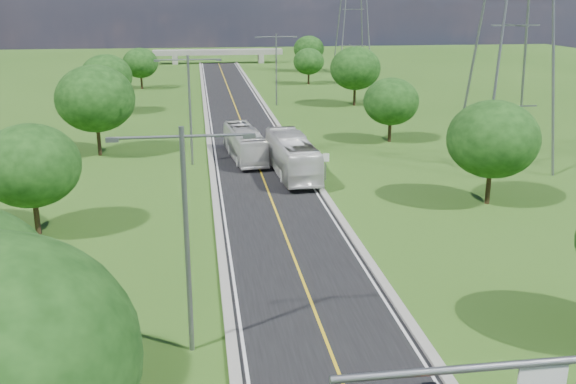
{
  "coord_description": "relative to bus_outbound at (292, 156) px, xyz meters",
  "views": [
    {
      "loc": [
        -5.33,
        -13.4,
        14.92
      ],
      "look_at": [
        0.18,
        25.33,
        3.0
      ],
      "focal_mm": 40.0,
      "sensor_mm": 36.0,
      "label": 1
    }
  ],
  "objects": [
    {
      "name": "streetlight_far_right",
      "position": [
        3.37,
        37.94,
        4.19
      ],
      "size": [
        5.9,
        0.25,
        10.0
      ],
      "color": "slate",
      "rests_on": "ground"
    },
    {
      "name": "tree_le",
      "position": [
        -17.13,
        57.94,
        2.58
      ],
      "size": [
        5.88,
        5.88,
        6.84
      ],
      "color": "black",
      "rests_on": "ground"
    },
    {
      "name": "tree_rf",
      "position": [
        15.37,
        79.94,
        2.89
      ],
      "size": [
        6.3,
        6.3,
        7.33
      ],
      "color": "black",
      "rests_on": "ground"
    },
    {
      "name": "tree_lb",
      "position": [
        -18.63,
        -12.06,
        2.89
      ],
      "size": [
        6.3,
        6.3,
        7.33
      ],
      "color": "black",
      "rests_on": "ground"
    },
    {
      "name": "streetlight_near_left",
      "position": [
        -8.63,
        -28.06,
        4.19
      ],
      "size": [
        5.9,
        0.25,
        10.0
      ],
      "color": "slate",
      "rests_on": "ground"
    },
    {
      "name": "speed_limit_sign",
      "position": [
        2.57,
        -2.08,
        -0.16
      ],
      "size": [
        0.55,
        0.09,
        2.4
      ],
      "color": "slate",
      "rests_on": "ground"
    },
    {
      "name": "tree_re",
      "position": [
        11.87,
        59.94,
        2.27
      ],
      "size": [
        5.46,
        5.46,
        6.35
      ],
      "color": "black",
      "rests_on": "ground"
    },
    {
      "name": "tree_rb",
      "position": [
        13.37,
        -10.06,
        3.2
      ],
      "size": [
        6.72,
        6.72,
        7.82
      ],
      "color": "black",
      "rests_on": "ground"
    },
    {
      "name": "curb_right",
      "position": [
        1.62,
        25.94,
        -1.65
      ],
      "size": [
        0.5,
        150.0,
        0.22
      ],
      "primitive_type": "cube",
      "color": "gray",
      "rests_on": "ground"
    },
    {
      "name": "tree_rd",
      "position": [
        14.37,
        35.94,
        3.51
      ],
      "size": [
        7.14,
        7.14,
        8.3
      ],
      "color": "black",
      "rests_on": "ground"
    },
    {
      "name": "power_tower_far",
      "position": [
        23.37,
        74.94,
        12.25
      ],
      "size": [
        9.0,
        6.4,
        28.0
      ],
      "color": "slate",
      "rests_on": "ground"
    },
    {
      "name": "power_tower_near",
      "position": [
        19.37,
        -0.06,
        12.25
      ],
      "size": [
        9.0,
        6.4,
        28.0
      ],
      "color": "slate",
      "rests_on": "ground"
    },
    {
      "name": "bus_inbound",
      "position": [
        -3.64,
        6.23,
        -0.2
      ],
      "size": [
        3.56,
        10.98,
        3.01
      ],
      "primitive_type": "imported",
      "rotation": [
        0.0,
        0.0,
        0.1
      ],
      "color": "silver",
      "rests_on": "road"
    },
    {
      "name": "ground",
      "position": [
        -2.63,
        19.94,
        -1.76
      ],
      "size": [
        260.0,
        260.0,
        0.0
      ],
      "primitive_type": "plane",
      "color": "#2F5518",
      "rests_on": "ground"
    },
    {
      "name": "tree_lc",
      "position": [
        -17.63,
        9.94,
        3.82
      ],
      "size": [
        7.56,
        7.56,
        8.79
      ],
      "color": "black",
      "rests_on": "ground"
    },
    {
      "name": "tree_ld",
      "position": [
        -19.63,
        33.94,
        3.2
      ],
      "size": [
        6.72,
        6.72,
        7.82
      ],
      "color": "black",
      "rests_on": "ground"
    },
    {
      "name": "streetlight_mid_left",
      "position": [
        -8.63,
        4.94,
        4.19
      ],
      "size": [
        5.9,
        0.25,
        10.0
      ],
      "color": "slate",
      "rests_on": "ground"
    },
    {
      "name": "overpass",
      "position": [
        -2.63,
        99.94,
        0.65
      ],
      "size": [
        30.0,
        3.0,
        3.2
      ],
      "color": "gray",
      "rests_on": "ground"
    },
    {
      "name": "road",
      "position": [
        -2.63,
        25.94,
        -1.73
      ],
      "size": [
        8.0,
        150.0,
        0.06
      ],
      "primitive_type": "cube",
      "color": "black",
      "rests_on": "ground"
    },
    {
      "name": "tree_rc",
      "position": [
        12.37,
        11.94,
        2.58
      ],
      "size": [
        5.88,
        5.88,
        6.84
      ],
      "color": "black",
      "rests_on": "ground"
    },
    {
      "name": "curb_left",
      "position": [
        -6.88,
        25.94,
        -1.65
      ],
      "size": [
        0.5,
        150.0,
        0.22
      ],
      "primitive_type": "cube",
      "color": "gray",
      "rests_on": "ground"
    },
    {
      "name": "bus_outbound",
      "position": [
        0.0,
        0.0,
        0.0
      ],
      "size": [
        3.38,
        12.31,
        3.4
      ],
      "primitive_type": "imported",
      "rotation": [
        0.0,
        0.0,
        3.18
      ],
      "color": "silver",
      "rests_on": "road"
    }
  ]
}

